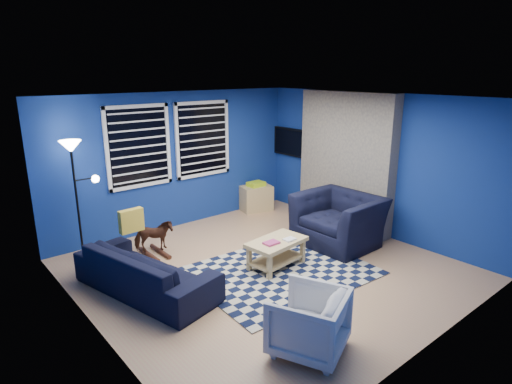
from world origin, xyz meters
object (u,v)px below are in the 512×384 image
floor_lamp (74,163)px  cabinet (256,198)px  sofa (146,270)px  rocking_horse (154,236)px  coffee_table (277,248)px  armchair_bent (309,322)px  armchair_big (338,220)px  tv (291,142)px

floor_lamp → cabinet: bearing=1.6°
sofa → rocking_horse: sofa is taller
sofa → floor_lamp: floor_lamp is taller
rocking_horse → coffee_table: bearing=-119.7°
armchair_bent → rocking_horse: (-0.11, 3.25, -0.02)m
armchair_big → rocking_horse: bearing=-122.3°
armchair_big → floor_lamp: size_ratio=0.70×
armchair_big → floor_lamp: (-3.51, 2.19, 1.11)m
armchair_bent → floor_lamp: (-1.01, 3.87, 1.19)m
armchair_big → coffee_table: armchair_big is taller
armchair_big → rocking_horse: (-2.62, 1.57, -0.10)m
sofa → rocking_horse: (0.62, 1.00, 0.02)m
armchair_bent → floor_lamp: floor_lamp is taller
rocking_horse → floor_lamp: (-0.89, 0.62, 1.21)m
sofa → armchair_big: 3.29m
armchair_bent → armchair_big: bearing=-170.3°
tv → armchair_big: size_ratio=0.77×
armchair_big → rocking_horse: size_ratio=2.18×
armchair_big → floor_lamp: floor_lamp is taller
coffee_table → sofa: bearing=162.6°
rocking_horse → coffee_table: (1.21, -1.57, -0.01)m
tv → armchair_bent: bearing=-132.2°
sofa → coffee_table: (1.83, -0.57, 0.01)m
rocking_horse → tv: bearing=-59.6°
rocking_horse → cabinet: bearing=-52.5°
cabinet → rocking_horse: bearing=-151.4°
tv → sofa: tv is taller
armchair_big → rocking_horse: armchair_big is taller
armchair_bent → rocking_horse: bearing=-112.1°
rocking_horse → floor_lamp: 1.63m
floor_lamp → rocking_horse: bearing=-34.7°
sofa → cabinet: cabinet is taller
armchair_bent → cabinet: size_ratio=1.05×
rocking_horse → armchair_big: bearing=-98.3°
sofa → coffee_table: bearing=-121.0°
rocking_horse → floor_lamp: bearing=78.0°
sofa → armchair_bent: (0.73, -2.25, 0.04)m
tv → sofa: (-4.10, -1.47, -1.10)m
tv → coffee_table: bearing=-138.2°
armchair_big → coffee_table: 1.41m
sofa → rocking_horse: bearing=-45.5°
armchair_bent → floor_lamp: size_ratio=0.40×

